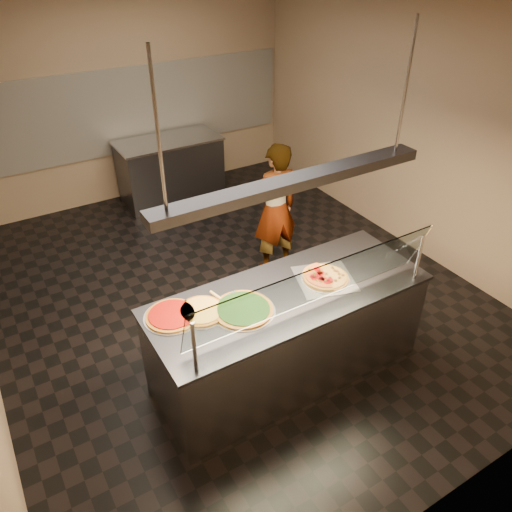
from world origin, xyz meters
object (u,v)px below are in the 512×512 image
serving_counter (287,333)px  pizza_cheese (201,311)px  half_pizza_sausage (334,274)px  half_pizza_pepperoni (316,279)px  worker (275,209)px  perforated_tray (325,279)px  heat_lamp_housing (295,182)px  pizza_spatula (223,296)px  prep_table (171,169)px  sneeze_guard (316,285)px  pizza_spinach (243,309)px  pizza_tomato (172,315)px

serving_counter → pizza_cheese: (-0.75, 0.15, 0.48)m
half_pizza_sausage → half_pizza_pepperoni: bearing=179.2°
half_pizza_sausage → worker: 1.57m
perforated_tray → pizza_cheese: size_ratio=1.48×
half_pizza_pepperoni → heat_lamp_housing: size_ratio=0.19×
perforated_tray → worker: worker is taller
half_pizza_sausage → pizza_cheese: 1.23m
pizza_spatula → prep_table: pizza_spatula is taller
sneeze_guard → pizza_cheese: (-0.75, 0.49, -0.28)m
half_pizza_sausage → prep_table: size_ratio=0.29×
half_pizza_pepperoni → heat_lamp_housing: (-0.28, 0.01, 0.99)m
serving_counter → worker: 1.76m
pizza_spinach → heat_lamp_housing: heat_lamp_housing is taller
perforated_tray → prep_table: 3.94m
perforated_tray → pizza_tomato: size_ratio=1.36×
sneeze_guard → pizza_spinach: (-0.46, 0.34, -0.28)m
heat_lamp_housing → serving_counter: bearing=0.0°
half_pizza_pepperoni → worker: worker is taller
serving_counter → sneeze_guard: 0.83m
prep_table → pizza_spatula: bearing=-105.9°
serving_counter → pizza_spinach: 0.66m
serving_counter → half_pizza_pepperoni: bearing=-1.2°
sneeze_guard → pizza_tomato: bearing=150.0°
half_pizza_pepperoni → half_pizza_sausage: half_pizza_pepperoni is taller
pizza_cheese → heat_lamp_housing: size_ratio=0.18×
pizza_spinach → pizza_cheese: bearing=151.7°
half_pizza_pepperoni → pizza_spatula: half_pizza_pepperoni is taller
pizza_tomato → pizza_spatula: bearing=-1.0°
half_pizza_pepperoni → pizza_cheese: bearing=171.3°
worker → heat_lamp_housing: bearing=60.7°
half_pizza_pepperoni → pizza_spinach: size_ratio=0.86×
pizza_cheese → half_pizza_pepperoni: bearing=-8.7°
perforated_tray → half_pizza_sausage: size_ratio=1.38×
sneeze_guard → half_pizza_sausage: sneeze_guard is taller
sneeze_guard → worker: size_ratio=1.39×
pizza_spinach → pizza_tomato: (-0.52, 0.23, -0.00)m
serving_counter → pizza_spinach: size_ratio=4.75×
half_pizza_pepperoni → pizza_spatula: size_ratio=1.95×
perforated_tray → half_pizza_pepperoni: bearing=179.9°
pizza_tomato → prep_table: bearing=67.8°
pizza_tomato → prep_table: pizza_tomato is taller
pizza_cheese → heat_lamp_housing: heat_lamp_housing is taller
pizza_spatula → pizza_tomato: bearing=179.0°
sneeze_guard → worker: bearing=65.7°
pizza_tomato → half_pizza_pepperoni: bearing=-10.2°
half_pizza_sausage → pizza_spinach: size_ratio=0.86×
pizza_spinach → half_pizza_pepperoni: bearing=0.2°
perforated_tray → pizza_spinach: bearing=-179.8°
half_pizza_pepperoni → pizza_spinach: 0.73m
pizza_spinach → heat_lamp_housing: 1.10m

